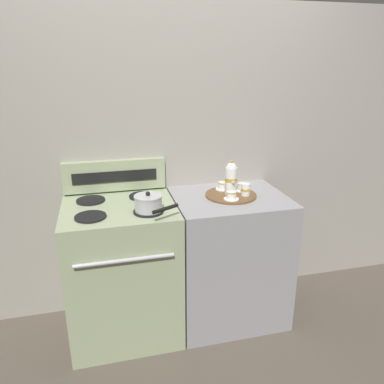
% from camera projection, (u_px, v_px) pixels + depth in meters
% --- Properties ---
extents(ground_plane, '(6.00, 6.00, 0.00)m').
position_uv_depth(ground_plane, '(180.00, 319.00, 2.77)').
color(ground_plane, brown).
extents(wall_back, '(6.00, 0.05, 2.20)m').
position_uv_depth(wall_back, '(168.00, 164.00, 2.72)').
color(wall_back, '#9E998E').
rests_on(wall_back, ground).
extents(stove, '(0.72, 0.66, 0.95)m').
position_uv_depth(stove, '(123.00, 270.00, 2.53)').
color(stove, '#9EAD84').
rests_on(stove, ground).
extents(control_panel, '(0.70, 0.05, 0.22)m').
position_uv_depth(control_panel, '(115.00, 176.00, 2.60)').
color(control_panel, '#9EAD84').
rests_on(control_panel, stove).
extents(side_counter, '(0.77, 0.63, 0.93)m').
position_uv_depth(side_counter, '(228.00, 257.00, 2.70)').
color(side_counter, '#939399').
rests_on(side_counter, ground).
extents(saucepan, '(0.25, 0.29, 0.12)m').
position_uv_depth(saucepan, '(149.00, 203.00, 2.26)').
color(saucepan, '#B7B7BC').
rests_on(saucepan, stove).
extents(serving_tray, '(0.35, 0.35, 0.01)m').
position_uv_depth(serving_tray, '(231.00, 195.00, 2.56)').
color(serving_tray, brown).
rests_on(serving_tray, side_counter).
extents(teapot, '(0.08, 0.13, 0.24)m').
position_uv_depth(teapot, '(231.00, 178.00, 2.53)').
color(teapot, white).
rests_on(teapot, serving_tray).
extents(teacup_left, '(0.10, 0.10, 0.05)m').
position_uv_depth(teacup_left, '(242.00, 187.00, 2.62)').
color(teacup_left, white).
rests_on(teacup_left, serving_tray).
extents(teacup_right, '(0.10, 0.10, 0.05)m').
position_uv_depth(teacup_right, '(231.00, 196.00, 2.45)').
color(teacup_right, white).
rests_on(teacup_right, serving_tray).
extents(teacup_front, '(0.10, 0.10, 0.05)m').
position_uv_depth(teacup_front, '(223.00, 186.00, 2.64)').
color(teacup_front, white).
rests_on(teacup_front, serving_tray).
extents(creamer_jug, '(0.06, 0.06, 0.08)m').
position_uv_depth(creamer_jug, '(246.00, 189.00, 2.52)').
color(creamer_jug, white).
rests_on(creamer_jug, serving_tray).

